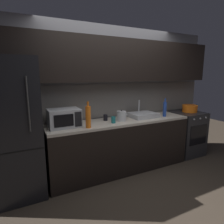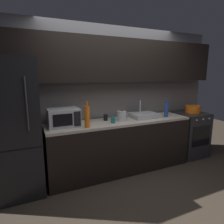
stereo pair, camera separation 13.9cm
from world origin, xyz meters
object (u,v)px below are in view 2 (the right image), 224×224
Objects in this scene: kettle at (122,116)px; mug_teal at (113,120)px; wine_bottle_blue at (166,109)px; refrigerator at (14,129)px; wine_bottle_orange at (87,117)px; oven_range at (189,134)px; mug_dark at (106,117)px; cooking_pot at (193,109)px; microwave at (64,117)px.

mug_teal is (-0.20, -0.08, -0.03)m from kettle.
wine_bottle_blue is 3.32× the size of mug_teal.
wine_bottle_orange is at bearing -11.28° from refrigerator.
kettle is 0.50× the size of wine_bottle_orange.
oven_range is 1.90m from mug_dark.
wine_bottle_orange is at bearing -165.45° from kettle.
wine_bottle_blue is at bearing -172.45° from oven_range.
wine_bottle_blue is at bearing -172.85° from cooking_pot.
oven_range is 8.56× the size of mug_dark.
mug_teal is at bearing -9.40° from microwave.
mug_dark is at bearing 153.53° from kettle.
kettle is at bearing -179.11° from cooking_pot.
wine_bottle_blue is at bearing 3.74° from wine_bottle_orange.
kettle is 0.22m from mug_teal.
kettle is (0.96, -0.04, -0.05)m from microwave.
refrigerator is 3.26m from oven_range.
wine_bottle_orange is (-2.24, -0.19, 0.62)m from oven_range.
refrigerator reaches higher than cooking_pot.
oven_range is 2.66× the size of wine_bottle_blue.
mug_teal is at bearing -179.37° from wine_bottle_blue.
wine_bottle_blue is (0.88, -0.07, 0.06)m from kettle.
microwave is at bearing 179.60° from cooking_pot.
refrigerator is 1.40m from mug_dark.
wine_bottle_orange is at bearing -144.58° from mug_dark.
wine_bottle_orange reaches higher than mug_dark.
microwave is 2.60m from cooking_pot.
wine_bottle_orange reaches higher than wine_bottle_blue.
wine_bottle_orange reaches higher than mug_teal.
cooking_pot is at bearing 0.00° from refrigerator.
cooking_pot is (2.60, -0.02, -0.06)m from microwave.
refrigerator is at bearing 175.74° from mug_teal.
mug_teal is (0.76, -0.13, -0.08)m from microwave.
wine_bottle_blue reaches higher than cooking_pot.
mug_dark reaches higher than oven_range.
refrigerator is 5.59× the size of wine_bottle_blue.
wine_bottle_orange is 2.31m from cooking_pot.
microwave is 0.96m from kettle.
microwave is at bearing 170.60° from mug_teal.
microwave is 4.50× the size of mug_teal.
wine_bottle_blue reaches higher than kettle.
microwave is 4.38× the size of mug_dark.
refrigerator is 1.01m from wine_bottle_orange.
kettle is 1.64m from cooking_pot.
wine_bottle_orange is 1.54m from wine_bottle_blue.
refrigerator reaches higher than oven_range.
mug_dark is at bearing 176.94° from oven_range.
kettle is (-1.59, -0.02, 0.53)m from oven_range.
microwave is at bearing 179.56° from oven_range.
mug_teal is 1.84m from cooking_pot.
mug_dark is (1.39, 0.10, 0.01)m from refrigerator.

